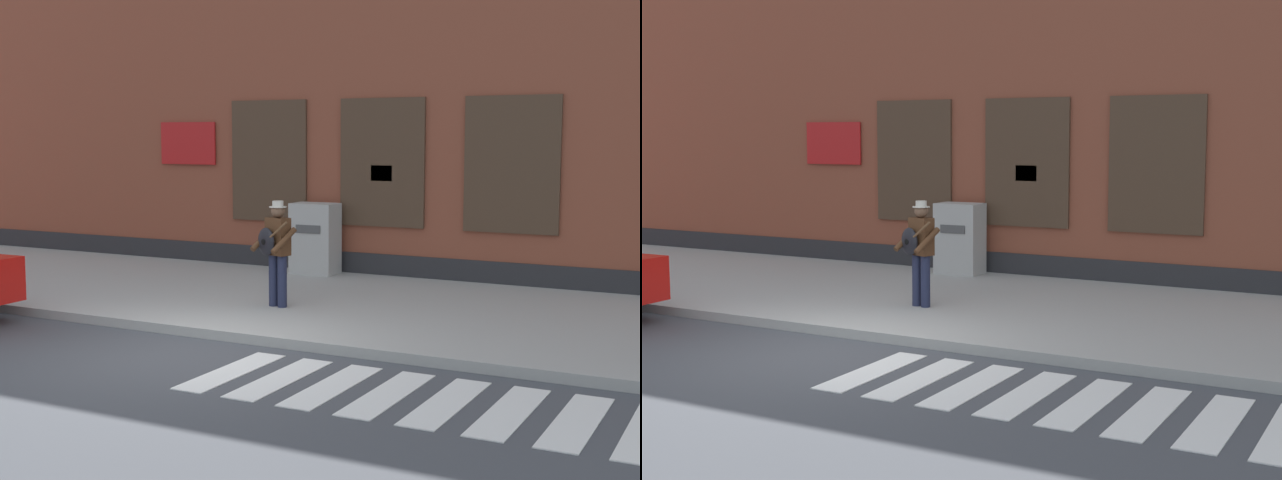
# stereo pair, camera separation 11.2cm
# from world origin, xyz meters

# --- Properties ---
(ground_plane) EXTENTS (160.00, 160.00, 0.00)m
(ground_plane) POSITION_xyz_m (0.00, 0.00, 0.00)
(ground_plane) COLOR #424449
(sidewalk) EXTENTS (28.00, 5.65, 0.14)m
(sidewalk) POSITION_xyz_m (0.00, 3.70, 0.07)
(sidewalk) COLOR #9E9E99
(sidewalk) RESTS_ON ground
(building_backdrop) EXTENTS (28.00, 4.06, 8.11)m
(building_backdrop) POSITION_xyz_m (-0.00, 8.52, 4.05)
(building_backdrop) COLOR brown
(building_backdrop) RESTS_ON ground
(crosswalk) EXTENTS (5.20, 1.90, 0.01)m
(crosswalk) POSITION_xyz_m (3.46, -0.42, 0.01)
(crosswalk) COLOR silver
(crosswalk) RESTS_ON ground
(busker) EXTENTS (0.72, 0.65, 1.68)m
(busker) POSITION_xyz_m (-0.18, 2.77, 1.09)
(busker) COLOR #1E233D
(busker) RESTS_ON sidewalk
(utility_box) EXTENTS (0.89, 0.59, 1.39)m
(utility_box) POSITION_xyz_m (-1.23, 6.08, 0.84)
(utility_box) COLOR #ADADA8
(utility_box) RESTS_ON sidewalk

